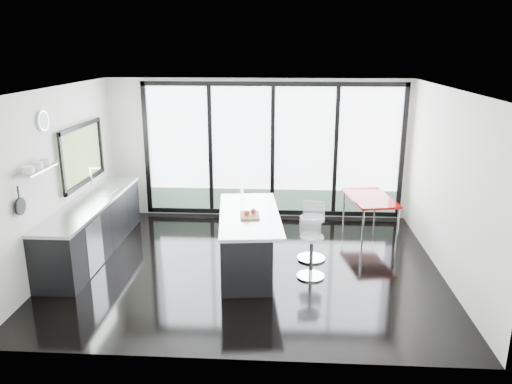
# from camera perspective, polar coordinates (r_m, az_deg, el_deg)

# --- Properties ---
(floor) EXTENTS (6.00, 5.00, 0.00)m
(floor) POSITION_cam_1_polar(r_m,az_deg,el_deg) (8.10, -0.85, -8.42)
(floor) COLOR black
(floor) RESTS_ON ground
(ceiling) EXTENTS (6.00, 5.00, 0.00)m
(ceiling) POSITION_cam_1_polar(r_m,az_deg,el_deg) (7.38, -0.94, 11.74)
(ceiling) COLOR white
(ceiling) RESTS_ON wall_back
(wall_back) EXTENTS (6.00, 0.09, 2.80)m
(wall_back) POSITION_cam_1_polar(r_m,az_deg,el_deg) (10.03, 1.75, 4.13)
(wall_back) COLOR silver
(wall_back) RESTS_ON ground
(wall_front) EXTENTS (6.00, 0.00, 2.80)m
(wall_front) POSITION_cam_1_polar(r_m,az_deg,el_deg) (5.26, -2.99, -5.95)
(wall_front) COLOR silver
(wall_front) RESTS_ON ground
(wall_left) EXTENTS (0.26, 5.00, 2.80)m
(wall_left) POSITION_cam_1_polar(r_m,az_deg,el_deg) (8.59, -20.97, 2.94)
(wall_left) COLOR silver
(wall_left) RESTS_ON ground
(wall_right) EXTENTS (0.00, 5.00, 2.80)m
(wall_right) POSITION_cam_1_polar(r_m,az_deg,el_deg) (7.98, 21.14, 0.76)
(wall_right) COLOR silver
(wall_right) RESTS_ON ground
(counter_cabinets) EXTENTS (0.69, 3.24, 1.36)m
(counter_cabinets) POSITION_cam_1_polar(r_m,az_deg,el_deg) (8.88, -18.16, -3.76)
(counter_cabinets) COLOR black
(counter_cabinets) RESTS_ON floor
(island) EXTENTS (1.16, 2.27, 1.16)m
(island) POSITION_cam_1_polar(r_m,az_deg,el_deg) (7.92, -1.27, -5.45)
(island) COLOR black
(island) RESTS_ON floor
(bar_stool_near) EXTENTS (0.48, 0.48, 0.67)m
(bar_stool_near) POSITION_cam_1_polar(r_m,az_deg,el_deg) (7.64, 6.32, -7.34)
(bar_stool_near) COLOR silver
(bar_stool_near) RESTS_ON floor
(bar_stool_far) EXTENTS (0.55, 0.55, 0.74)m
(bar_stool_far) POSITION_cam_1_polar(r_m,az_deg,el_deg) (8.24, 6.38, -5.27)
(bar_stool_far) COLOR silver
(bar_stool_far) RESTS_ON floor
(red_table) EXTENTS (0.95, 1.40, 0.69)m
(red_table) POSITION_cam_1_polar(r_m,az_deg,el_deg) (9.62, 12.83, -2.54)
(red_table) COLOR #8C0400
(red_table) RESTS_ON floor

